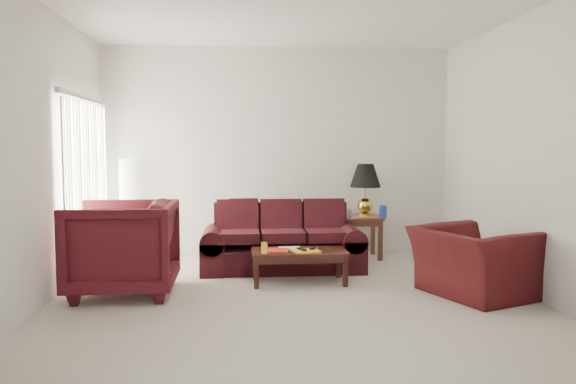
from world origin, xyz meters
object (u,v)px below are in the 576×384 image
Objects in this scene: sofa at (282,237)px; end_table at (361,237)px; floor_lamp at (127,209)px; armchair_left at (122,248)px; armchair_right at (473,262)px; coffee_table at (299,266)px.

sofa reaches higher than end_table.
end_table is at bearing -1.55° from floor_lamp.
armchair_left is 3.74m from armchair_right.
floor_lamp is 1.31× the size of coffee_table.
end_table is 1.73m from coffee_table.
coffee_table is (2.23, -1.47, -0.52)m from floor_lamp.
floor_lamp is at bearing 139.83° from coffee_table.
floor_lamp reaches higher than armchair_right.
sofa is 1.87× the size of coffee_table.
armchair_right is at bearing -70.36° from end_table.
floor_lamp is at bearing 178.45° from end_table.
sofa is at bearing -20.37° from floor_lamp.
sofa is 0.75m from coffee_table.
armchair_right is (4.01, -2.19, -0.36)m from floor_lamp.
armchair_left is at bearing -177.08° from coffee_table.
armchair_left reaches higher than end_table.
floor_lamp is (-2.09, 0.78, 0.30)m from sofa.
armchair_left is 1.99m from coffee_table.
sofa is 2.38m from armchair_right.
armchair_left reaches higher than armchair_right.
sofa is 3.43× the size of end_table.
coffee_table is (-1.78, 0.71, -0.17)m from armchair_right.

